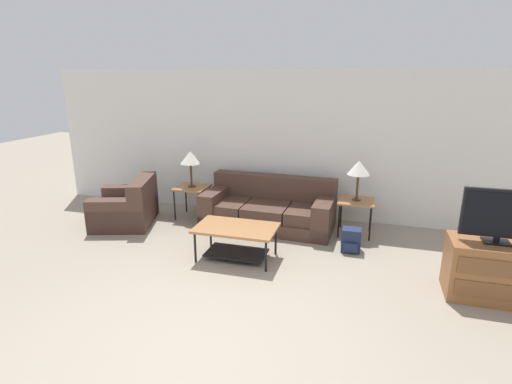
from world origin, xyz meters
The scene contains 12 objects.
ground_plane centered at (0.00, 0.00, 0.00)m, with size 24.00×24.00×0.00m, color gray.
wall_back centered at (0.00, 4.03, 1.30)m, with size 9.14×0.06×2.60m.
couch centered at (-0.12, 3.38, 0.29)m, with size 2.22×1.05×0.82m.
armchair centered at (-2.52, 2.81, 0.29)m, with size 1.22×1.31×0.80m.
coffee_table centered at (-0.25, 2.02, 0.35)m, with size 1.13×0.68×0.47m.
side_table_left centered at (-1.56, 3.41, 0.52)m, with size 0.56×0.54×0.58m.
side_table_right centered at (1.31, 3.41, 0.52)m, with size 0.56×0.54×0.58m.
table_lamp_left centered at (-1.56, 3.41, 1.10)m, with size 0.35×0.35×0.64m.
table_lamp_right centered at (1.31, 3.41, 1.10)m, with size 0.35×0.35×0.64m.
tv_console centered at (2.90, 1.86, 0.34)m, with size 0.95×0.57×0.69m.
television centered at (2.90, 1.86, 1.02)m, with size 0.81×0.20×0.62m.
backpack centered at (1.29, 2.71, 0.17)m, with size 0.28×0.30×0.35m.
Camera 1 is at (1.44, -2.87, 2.51)m, focal length 28.00 mm.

